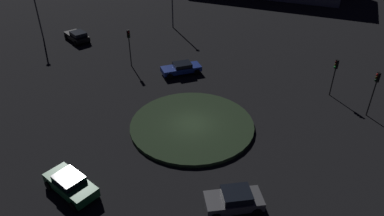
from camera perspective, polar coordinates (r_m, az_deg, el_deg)
ground_plane at (r=32.07m, az=0.00°, el=-2.96°), size 117.04×117.04×0.00m
roundabout_island at (r=31.98m, az=0.00°, el=-2.73°), size 11.01×11.01×0.32m
car_blue at (r=40.59m, az=-1.71°, el=6.35°), size 3.00×4.73×1.31m
car_grey at (r=24.63m, az=6.74°, el=-14.26°), size 3.40×4.23×1.48m
car_green at (r=26.83m, az=-18.75°, el=-11.38°), size 4.50×2.83×1.46m
car_black at (r=51.85m, az=-17.78°, el=10.86°), size 4.27×2.35×1.44m
traffic_light_northeast at (r=35.85m, az=27.09°, el=3.17°), size 0.37×0.40×4.44m
traffic_light_north at (r=38.08m, az=21.77°, el=5.55°), size 0.35×0.38×3.91m
traffic_light_west at (r=42.01m, az=-9.97°, el=10.45°), size 0.37×0.32×4.43m
streetlamp_west at (r=52.88m, az=-23.72°, el=15.21°), size 0.53×0.53×7.79m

